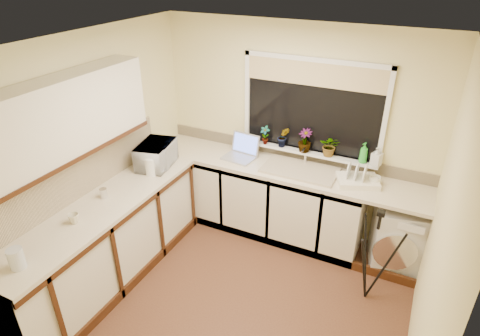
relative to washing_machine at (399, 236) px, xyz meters
name	(u,v)px	position (x,y,z in m)	size (l,w,h in m)	color
floor	(236,297)	(-1.34, -1.22, -0.37)	(3.20, 3.20, 0.00)	brown
ceiling	(235,47)	(-1.34, -1.22, 2.08)	(3.20, 3.20, 0.00)	white
wall_back	(293,131)	(-1.34, 0.28, 0.85)	(3.20, 3.20, 0.00)	beige
wall_front	(118,317)	(-1.34, -2.72, 0.85)	(3.20, 3.20, 0.00)	beige
wall_left	(94,156)	(-2.94, -1.22, 0.85)	(3.00, 3.00, 0.00)	beige
wall_right	(437,245)	(0.26, -1.22, 0.85)	(3.00, 3.00, 0.00)	beige
base_cabinet_back	(256,196)	(-1.67, -0.02, 0.06)	(2.55, 0.60, 0.86)	silver
base_cabinet_left	(109,244)	(-2.64, -1.52, 0.06)	(0.54, 2.40, 0.86)	silver
worktop_back	(283,169)	(-1.34, -0.02, 0.51)	(3.20, 0.60, 0.04)	beige
worktop_left	(101,207)	(-2.64, -1.52, 0.51)	(0.60, 2.40, 0.04)	beige
upper_cabinet	(59,121)	(-2.78, -1.67, 1.43)	(0.28, 1.90, 0.70)	silver
splashback_left	(74,178)	(-2.93, -1.52, 0.75)	(0.02, 2.40, 0.45)	beige
splashback_back	(292,152)	(-1.34, 0.27, 0.60)	(3.20, 0.02, 0.14)	beige
window_glass	(312,108)	(-1.14, 0.27, 1.18)	(1.50, 0.02, 1.00)	black
window_blind	(314,74)	(-1.14, 0.24, 1.55)	(1.50, 0.02, 0.25)	tan
windowsill	(307,152)	(-1.14, 0.21, 0.66)	(1.60, 0.14, 0.03)	white
sink	(300,170)	(-1.14, -0.02, 0.54)	(0.82, 0.46, 0.03)	tan
faucet	(306,155)	(-1.14, 0.16, 0.65)	(0.03, 0.03, 0.24)	silver
washing_machine	(399,236)	(0.00, 0.00, 0.00)	(0.53, 0.51, 0.75)	silver
laptop	(242,151)	(-1.88, 0.02, 0.60)	(0.39, 0.36, 0.26)	#A6A7AF
kettle	(152,166)	(-2.57, -0.79, 0.62)	(0.15, 0.15, 0.19)	white
dish_rack	(357,181)	(-0.51, -0.02, 0.56)	(0.42, 0.31, 0.06)	white
tripod	(373,256)	(-0.18, -0.64, 0.14)	(0.49, 0.49, 1.03)	black
glass_jug	(16,259)	(-2.59, -2.46, 0.61)	(0.12, 0.12, 0.17)	silver
steel_jar	(103,193)	(-2.71, -1.40, 0.58)	(0.07, 0.07, 0.10)	silver
microwave	(156,155)	(-2.65, -0.60, 0.66)	(0.49, 0.33, 0.27)	white
plant_a	(265,135)	(-1.65, 0.18, 0.79)	(0.12, 0.08, 0.22)	#999999
plant_b	(283,137)	(-1.43, 0.20, 0.80)	(0.13, 0.11, 0.24)	#999999
plant_c	(305,141)	(-1.17, 0.18, 0.81)	(0.15, 0.15, 0.27)	#999999
plant_d	(330,146)	(-0.88, 0.20, 0.80)	(0.22, 0.19, 0.24)	#999999
soap_bottle_green	(364,153)	(-0.52, 0.20, 0.79)	(0.09, 0.09, 0.23)	green
soap_bottle_clear	(377,156)	(-0.38, 0.19, 0.78)	(0.10, 0.10, 0.21)	#999999
cup_back	(375,181)	(-0.34, 0.03, 0.58)	(0.13, 0.13, 0.10)	silver
cup_left	(74,218)	(-2.65, -1.84, 0.57)	(0.10, 0.10, 0.09)	beige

